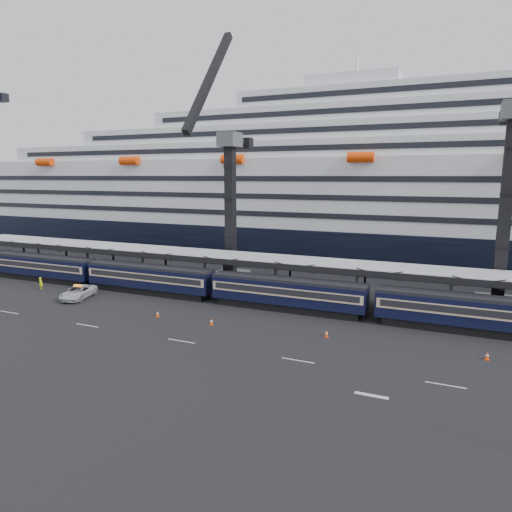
% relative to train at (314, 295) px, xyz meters
% --- Properties ---
extents(ground, '(260.00, 260.00, 0.00)m').
position_rel_train_xyz_m(ground, '(4.65, -10.00, -2.20)').
color(ground, black).
rests_on(ground, ground).
extents(lane_markings, '(111.00, 4.27, 0.02)m').
position_rel_train_xyz_m(lane_markings, '(12.80, -15.23, -2.19)').
color(lane_markings, beige).
rests_on(lane_markings, ground).
extents(train, '(133.05, 3.00, 4.05)m').
position_rel_train_xyz_m(train, '(0.00, 0.00, 0.00)').
color(train, black).
rests_on(train, ground).
extents(canopy, '(130.00, 6.25, 5.53)m').
position_rel_train_xyz_m(canopy, '(4.65, 4.00, 3.05)').
color(canopy, '#9A9DA2').
rests_on(canopy, ground).
extents(cruise_ship, '(214.09, 28.84, 34.00)m').
position_rel_train_xyz_m(cruise_ship, '(3.57, 35.99, 10.14)').
color(cruise_ship, black).
rests_on(cruise_ship, ground).
extents(crane_dark_near, '(4.50, 17.75, 35.08)m').
position_rel_train_xyz_m(crane_dark_near, '(-15.35, 8.59, 9.73)').
color(crane_dark_near, '#494B50').
rests_on(crane_dark_near, ground).
extents(crane_dark_mid, '(4.50, 18.24, 39.64)m').
position_rel_train_xyz_m(crane_dark_mid, '(19.65, 7.59, 11.16)').
color(crane_dark_mid, '#494B50').
rests_on(crane_dark_mid, ground).
extents(pickup_truck, '(4.24, 6.55, 1.68)m').
position_rel_train_xyz_m(pickup_truck, '(-30.47, -5.92, -1.36)').
color(pickup_truck, '#B3B6BA').
rests_on(pickup_truck, ground).
extents(worker, '(0.65, 0.44, 1.75)m').
position_rel_train_xyz_m(worker, '(-39.08, -4.25, -1.33)').
color(worker, '#E9FF0D').
rests_on(worker, ground).
extents(traffic_cone_b, '(0.37, 0.37, 0.74)m').
position_rel_train_xyz_m(traffic_cone_b, '(-16.21, -8.33, -1.84)').
color(traffic_cone_b, '#FF4308').
rests_on(traffic_cone_b, ground).
extents(traffic_cone_c, '(0.38, 0.38, 0.77)m').
position_rel_train_xyz_m(traffic_cone_c, '(-9.07, -8.46, -1.82)').
color(traffic_cone_c, '#FF4308').
rests_on(traffic_cone_c, ground).
extents(traffic_cone_d, '(0.37, 0.37, 0.74)m').
position_rel_train_xyz_m(traffic_cone_d, '(3.40, -7.17, -1.83)').
color(traffic_cone_d, '#FF4308').
rests_on(traffic_cone_d, ground).
extents(traffic_cone_e, '(0.38, 0.38, 0.76)m').
position_rel_train_xyz_m(traffic_cone_e, '(17.90, -7.20, -1.83)').
color(traffic_cone_e, '#FF4308').
rests_on(traffic_cone_e, ground).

